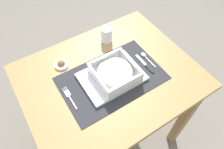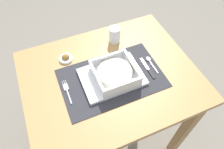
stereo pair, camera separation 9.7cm
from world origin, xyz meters
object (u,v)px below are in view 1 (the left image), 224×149
object	(u,v)px
condiment_saucer	(61,64)
dining_table	(110,90)
butter_knife	(146,65)
fork	(69,96)
spoon	(145,56)
porridge_bowl	(115,73)
drinking_glass	(107,36)

from	to	relation	value
condiment_saucer	dining_table	bearing A→B (deg)	-46.72
butter_knife	fork	bearing A→B (deg)	173.81
dining_table	spoon	xyz separation A→B (m)	(0.22, 0.00, 0.14)
porridge_bowl	dining_table	bearing A→B (deg)	112.43
drinking_glass	spoon	bearing A→B (deg)	-63.83
fork	butter_knife	size ratio (longest dim) A/B	0.97
dining_table	butter_knife	bearing A→B (deg)	-13.93
fork	condiment_saucer	size ratio (longest dim) A/B	1.93
porridge_bowl	drinking_glass	world-z (taller)	drinking_glass
butter_knife	drinking_glass	distance (m)	0.27
dining_table	drinking_glass	bearing A→B (deg)	61.57
butter_knife	porridge_bowl	bearing A→B (deg)	174.08
porridge_bowl	fork	distance (m)	0.23
fork	butter_knife	xyz separation A→B (m)	(0.40, -0.04, 0.00)
spoon	drinking_glass	distance (m)	0.23
spoon	drinking_glass	bearing A→B (deg)	119.77
fork	drinking_glass	xyz separation A→B (m)	(0.33, 0.21, 0.03)
porridge_bowl	butter_knife	xyz separation A→B (m)	(0.17, -0.02, -0.04)
dining_table	condiment_saucer	world-z (taller)	condiment_saucer
fork	spoon	size ratio (longest dim) A/B	1.17
fork	spoon	distance (m)	0.43
dining_table	butter_knife	distance (m)	0.23
porridge_bowl	condiment_saucer	world-z (taller)	porridge_bowl
spoon	condiment_saucer	xyz separation A→B (m)	(-0.38, 0.18, 0.00)
condiment_saucer	drinking_glass	bearing A→B (deg)	5.98
dining_table	condiment_saucer	xyz separation A→B (m)	(-0.17, 0.18, 0.14)
butter_knife	condiment_saucer	distance (m)	0.42
spoon	condiment_saucer	size ratio (longest dim) A/B	1.64
spoon	drinking_glass	size ratio (longest dim) A/B	1.31
fork	butter_knife	world-z (taller)	butter_knife
fork	butter_knife	distance (m)	0.40
dining_table	drinking_glass	world-z (taller)	drinking_glass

